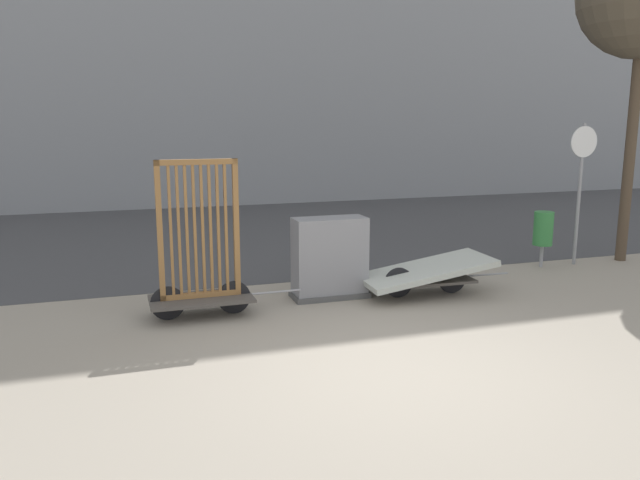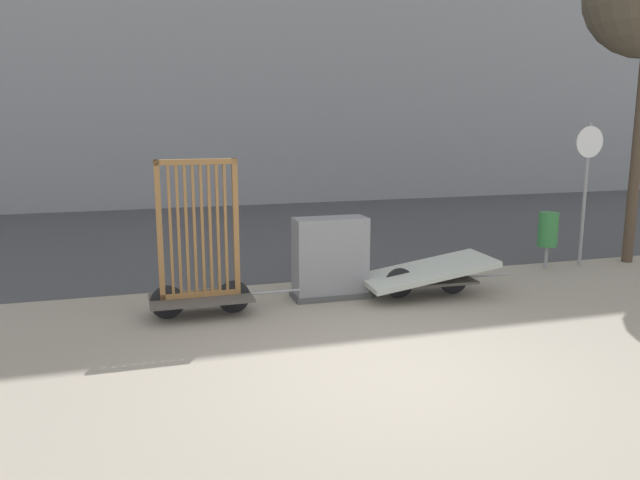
# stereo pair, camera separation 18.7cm
# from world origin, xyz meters

# --- Properties ---
(ground_plane) EXTENTS (60.00, 60.00, 0.00)m
(ground_plane) POSITION_xyz_m (0.00, 0.00, 0.00)
(ground_plane) COLOR gray
(road_strip) EXTENTS (56.00, 9.24, 0.01)m
(road_strip) POSITION_xyz_m (0.00, 8.41, 0.00)
(road_strip) COLOR #424244
(road_strip) RESTS_ON ground_plane
(bike_cart_with_bedframe) EXTENTS (2.03, 0.73, 2.06)m
(bike_cart_with_bedframe) POSITION_xyz_m (-1.63, 2.46, 0.70)
(bike_cart_with_bedframe) COLOR #4C4742
(bike_cart_with_bedframe) RESTS_ON ground_plane
(bike_cart_with_mattress) EXTENTS (2.33, 1.03, 0.57)m
(bike_cart_with_mattress) POSITION_xyz_m (1.64, 2.46, 0.34)
(bike_cart_with_mattress) COLOR #4C4742
(bike_cart_with_mattress) RESTS_ON ground_plane
(utility_cabinet) EXTENTS (1.11, 0.51, 1.17)m
(utility_cabinet) POSITION_xyz_m (0.26, 2.80, 0.55)
(utility_cabinet) COLOR #4C4C4C
(utility_cabinet) RESTS_ON ground_plane
(trash_bin) EXTENTS (0.33, 0.33, 0.98)m
(trash_bin) POSITION_xyz_m (4.42, 3.45, 0.68)
(trash_bin) COLOR gray
(trash_bin) RESTS_ON ground_plane
(sign_post) EXTENTS (0.54, 0.06, 2.49)m
(sign_post) POSITION_xyz_m (5.12, 3.44, 1.61)
(sign_post) COLOR gray
(sign_post) RESTS_ON ground_plane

